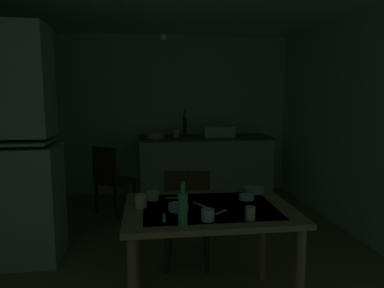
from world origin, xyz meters
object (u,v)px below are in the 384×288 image
hutch_cabinet (8,154)px  dining_table (209,220)px  chair_far_side (187,215)px  mixing_bowl_counter (155,135)px  sink_basin (218,131)px  hand_pump (185,125)px  chair_by_counter (112,178)px  teacup_mint (153,196)px  serving_bowl_wide (246,197)px  glass_bottle (183,208)px

hutch_cabinet → dining_table: 1.94m
chair_far_side → mixing_bowl_counter: bearing=95.3°
sink_basin → dining_table: sink_basin is taller
hand_pump → chair_by_counter: (-1.01, -0.63, -0.61)m
dining_table → teacup_mint: teacup_mint is taller
hutch_cabinet → dining_table: (1.62, -1.01, -0.33)m
sink_basin → serving_bowl_wide: (-0.36, -2.63, -0.21)m
sink_basin → chair_far_side: (-0.73, -2.11, -0.50)m
serving_bowl_wide → glass_bottle: size_ratio=0.43×
serving_bowl_wide → hand_pump: bearing=92.6°
sink_basin → chair_far_side: size_ratio=0.49×
chair_far_side → glass_bottle: size_ratio=3.39×
hutch_cabinet → serving_bowl_wide: size_ratio=18.93×
chair_far_side → chair_by_counter: chair_far_side is taller
chair_by_counter → teacup_mint: bearing=-76.8°
chair_by_counter → hand_pump: bearing=31.8°
dining_table → chair_by_counter: chair_by_counter is taller
serving_bowl_wide → glass_bottle: bearing=-139.2°
hand_pump → chair_far_side: (-0.25, -2.15, -0.60)m
hand_pump → mixing_bowl_counter: 0.47m
dining_table → hand_pump: bearing=86.3°
sink_basin → dining_table: (-0.66, -2.75, -0.32)m
dining_table → teacup_mint: size_ratio=13.29×
glass_bottle → hutch_cabinet: bearing=136.7°
hand_pump → sink_basin: bearing=-5.4°
chair_far_side → hutch_cabinet: bearing=167.0°
sink_basin → mixing_bowl_counter: 0.92m
sink_basin → serving_bowl_wide: 2.66m
hand_pump → teacup_mint: hand_pump is taller
sink_basin → chair_by_counter: (-1.50, -0.58, -0.52)m
serving_bowl_wide → sink_basin: bearing=82.2°
hutch_cabinet → hand_pump: (1.81, 1.79, 0.08)m
chair_far_side → sink_basin: bearing=70.9°
mixing_bowl_counter → dining_table: (0.26, -2.70, -0.28)m
chair_far_side → teacup_mint: (-0.31, -0.43, 0.31)m
hutch_cabinet → hand_pump: size_ratio=5.44×
chair_far_side → teacup_mint: chair_far_side is taller
chair_by_counter → mixing_bowl_counter: bearing=42.8°
chair_by_counter → hutch_cabinet: bearing=-124.2°
serving_bowl_wide → chair_far_side: bearing=125.4°
hand_pump → mixing_bowl_counter: size_ratio=1.54×
chair_far_side → chair_by_counter: 1.71m
hand_pump → mixing_bowl_counter: (-0.44, -0.10, -0.13)m
hand_pump → chair_by_counter: bearing=-148.2°
hutch_cabinet → serving_bowl_wide: hutch_cabinet is taller
hand_pump → chair_by_counter: 1.34m
glass_bottle → dining_table: bearing=55.9°
sink_basin → mixing_bowl_counter: (-0.92, -0.05, -0.04)m
mixing_bowl_counter → teacup_mint: size_ratio=2.92×
chair_by_counter → glass_bottle: (0.61, -2.49, 0.40)m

